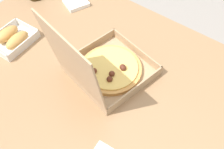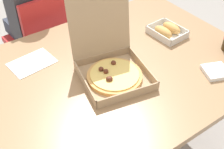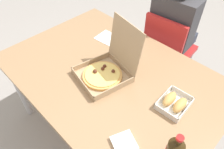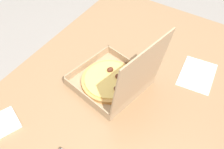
{
  "view_description": "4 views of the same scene",
  "coord_description": "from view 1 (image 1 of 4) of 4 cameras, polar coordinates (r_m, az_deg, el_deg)",
  "views": [
    {
      "loc": [
        -0.4,
        0.44,
        1.54
      ],
      "look_at": [
        -0.03,
        -0.04,
        0.73
      ],
      "focal_mm": 40.64,
      "sensor_mm": 36.0,
      "label": 1
    },
    {
      "loc": [
        -0.59,
        -0.89,
        1.59
      ],
      "look_at": [
        -0.02,
        -0.08,
        0.74
      ],
      "focal_mm": 46.93,
      "sensor_mm": 36.0,
      "label": 2
    },
    {
      "loc": [
        0.71,
        -0.69,
        1.68
      ],
      "look_at": [
        0.03,
        -0.02,
        0.72
      ],
      "focal_mm": 33.7,
      "sensor_mm": 36.0,
      "label": 3
    },
    {
      "loc": [
        0.65,
        0.36,
        1.62
      ],
      "look_at": [
        -0.0,
        -0.05,
        0.77
      ],
      "focal_mm": 42.21,
      "sensor_mm": 36.0,
      "label": 4
    }
  ],
  "objects": [
    {
      "name": "pizza_box_open",
      "position": [
        1.0,
        -1.59,
        1.46
      ],
      "size": [
        0.36,
        0.39,
        0.34
      ],
      "color": "tan",
      "rests_on": "dining_table"
    },
    {
      "name": "ground_plane",
      "position": [
        1.65,
        -1.85,
        -15.68
      ],
      "size": [
        10.0,
        10.0,
        0.0
      ],
      "primitive_type": "plane",
      "color": "gray"
    },
    {
      "name": "bread_side_box",
      "position": [
        1.23,
        -21.49,
        7.64
      ],
      "size": [
        0.16,
        0.2,
        0.06
      ],
      "color": "white",
      "rests_on": "dining_table"
    },
    {
      "name": "napkin_pile",
      "position": [
        1.37,
        -8.13,
        15.78
      ],
      "size": [
        0.14,
        0.14,
        0.02
      ],
      "primitive_type": "cube",
      "rotation": [
        0.0,
        0.0,
        -0.39
      ],
      "color": "white",
      "rests_on": "dining_table"
    },
    {
      "name": "dining_table",
      "position": [
        1.07,
        -2.73,
        -3.39
      ],
      "size": [
        1.46,
        1.0,
        0.7
      ],
      "color": "#997551",
      "rests_on": "ground_plane"
    }
  ]
}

